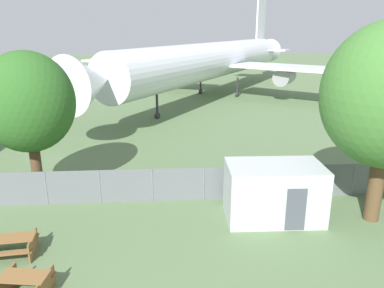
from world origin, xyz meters
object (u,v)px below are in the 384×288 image
at_px(picnic_bench_open_grass, 25,284).
at_px(tree_behind_benches, 28,103).
at_px(airplane, 214,61).
at_px(portable_cabin, 274,192).
at_px(picnic_bench_near_cabin, 8,244).

distance_m(picnic_bench_open_grass, tree_behind_benches, 9.29).
bearing_deg(airplane, portable_cabin, 28.95).
relative_size(airplane, portable_cabin, 10.20).
bearing_deg(tree_behind_benches, picnic_bench_open_grass, -75.54).
bearing_deg(picnic_bench_open_grass, airplane, 73.53).
relative_size(portable_cabin, picnic_bench_open_grass, 2.51).
distance_m(portable_cabin, tree_behind_benches, 12.37).
xyz_separation_m(airplane, picnic_bench_open_grass, (-10.55, -35.67, -3.99)).
bearing_deg(picnic_bench_near_cabin, portable_cabin, 11.88).
bearing_deg(airplane, picnic_bench_near_cabin, 11.47).
xyz_separation_m(portable_cabin, picnic_bench_open_grass, (-9.32, -4.59, -0.79)).
bearing_deg(tree_behind_benches, portable_cabin, -16.56).
bearing_deg(picnic_bench_near_cabin, picnic_bench_open_grass, -58.66).
relative_size(picnic_bench_near_cabin, tree_behind_benches, 0.29).
distance_m(airplane, picnic_bench_near_cabin, 35.64).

